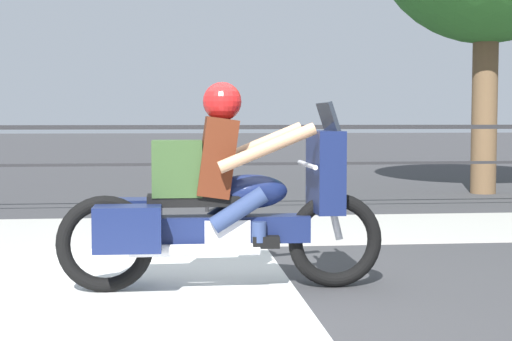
# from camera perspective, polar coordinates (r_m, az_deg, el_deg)

# --- Properties ---
(ground_plane) EXTENTS (120.00, 120.00, 0.00)m
(ground_plane) POSITION_cam_1_polar(r_m,az_deg,el_deg) (5.75, -1.30, -9.22)
(ground_plane) COLOR #38383A
(sidewalk_band) EXTENTS (44.00, 2.40, 0.01)m
(sidewalk_band) POSITION_cam_1_polar(r_m,az_deg,el_deg) (9.09, -3.08, -4.35)
(sidewalk_band) COLOR #A8A59E
(sidewalk_band) RESTS_ON ground
(crosswalk_band) EXTENTS (3.51, 6.00, 0.01)m
(crosswalk_band) POSITION_cam_1_polar(r_m,az_deg,el_deg) (5.60, -14.62, -9.67)
(crosswalk_band) COLOR silver
(crosswalk_band) RESTS_ON ground
(fence_railing) EXTENTS (36.00, 0.05, 1.20)m
(fence_railing) POSITION_cam_1_polar(r_m,az_deg,el_deg) (10.82, -3.60, 1.97)
(fence_railing) COLOR #232326
(fence_railing) RESTS_ON ground
(motorcycle) EXTENTS (2.47, 0.76, 1.57)m
(motorcycle) POSITION_cam_1_polar(r_m,az_deg,el_deg) (5.90, -2.53, -2.11)
(motorcycle) COLOR black
(motorcycle) RESTS_ON ground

